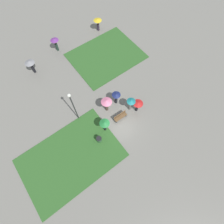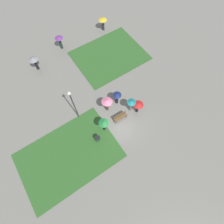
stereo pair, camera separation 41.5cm
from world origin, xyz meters
The scene contains 14 objects.
ground_plane centered at (0.00, 0.00, 0.00)m, with size 90.00×90.00×0.00m, color slate.
lawn_patch_near centered at (-6.40, -0.01, 0.03)m, with size 9.59×6.48×0.06m.
lawn_patch_far centered at (4.16, 8.65, 0.03)m, with size 8.84×7.12×0.06m.
park_bench centered at (0.12, 0.48, 0.46)m, with size 1.52×0.45×0.90m.
lamp_post centered at (-3.51, 3.20, 3.14)m, with size 0.32×0.32×4.96m.
trash_bin centered at (-3.16, -0.25, 0.42)m, with size 0.55×0.55×0.83m.
crowd_person_pink centered at (-0.39, 2.22, 1.51)m, with size 1.15×1.15×2.00m.
crowd_person_green centered at (-1.95, 0.40, 1.50)m, with size 1.03×1.03×1.96m.
crowd_person_teal centered at (1.72, 0.75, 1.32)m, with size 0.93×0.93×1.90m.
crowd_person_red centered at (2.19, 0.17, 1.33)m, with size 1.05×1.05×1.75m.
crowd_person_navy centered at (0.98, 2.34, 1.27)m, with size 0.94×0.94×1.79m.
lone_walker_far_path centered at (-4.52, 11.87, 1.47)m, with size 1.17×1.17×1.91m.
lone_walker_mid_plaza centered at (-0.40, 13.38, 1.37)m, with size 1.04×1.04×1.86m.
lone_walker_near_lawn centered at (6.16, 13.30, 1.25)m, with size 1.11×1.11×1.72m.
Camera 1 is at (-5.18, -5.14, 17.56)m, focal length 28.00 mm.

